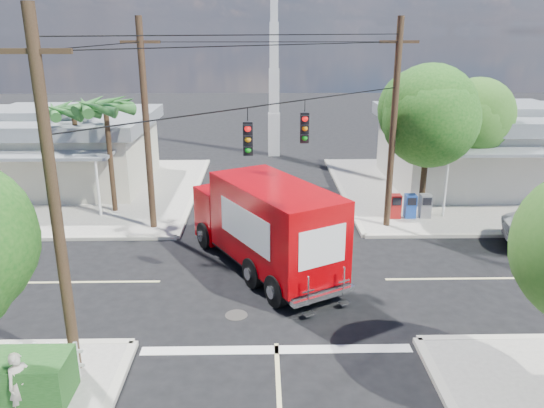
{
  "coord_description": "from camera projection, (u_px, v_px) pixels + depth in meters",
  "views": [
    {
      "loc": [
        -0.39,
        -16.99,
        8.4
      ],
      "look_at": [
        0.0,
        2.0,
        2.2
      ],
      "focal_mm": 35.0,
      "sensor_mm": 36.0,
      "label": 1
    }
  ],
  "objects": [
    {
      "name": "ground",
      "position": [
        273.0,
        280.0,
        18.76
      ],
      "size": [
        120.0,
        120.0,
        0.0
      ],
      "primitive_type": "plane",
      "color": "black",
      "rests_on": "ground"
    },
    {
      "name": "sidewalk_ne",
      "position": [
        465.0,
        190.0,
        29.29
      ],
      "size": [
        14.12,
        14.12,
        0.14
      ],
      "color": "gray",
      "rests_on": "ground"
    },
    {
      "name": "sidewalk_nw",
      "position": [
        69.0,
        192.0,
        28.87
      ],
      "size": [
        14.12,
        14.12,
        0.14
      ],
      "color": "gray",
      "rests_on": "ground"
    },
    {
      "name": "road_markings",
      "position": [
        274.0,
        300.0,
        17.36
      ],
      "size": [
        32.0,
        32.0,
        0.01
      ],
      "color": "beige",
      "rests_on": "ground"
    },
    {
      "name": "building_ne",
      "position": [
        491.0,
        145.0,
        29.65
      ],
      "size": [
        11.8,
        10.2,
        4.5
      ],
      "color": "beige",
      "rests_on": "sidewalk_ne"
    },
    {
      "name": "building_nw",
      "position": [
        54.0,
        147.0,
        29.69
      ],
      "size": [
        10.8,
        10.2,
        4.3
      ],
      "color": "beige",
      "rests_on": "sidewalk_nw"
    },
    {
      "name": "radio_tower",
      "position": [
        274.0,
        74.0,
        36.03
      ],
      "size": [
        0.8,
        0.8,
        17.0
      ],
      "color": "silver",
      "rests_on": "ground"
    },
    {
      "name": "tree_ne_front",
      "position": [
        430.0,
        116.0,
        23.84
      ],
      "size": [
        4.21,
        4.14,
        6.66
      ],
      "color": "#422D1C",
      "rests_on": "sidewalk_ne"
    },
    {
      "name": "tree_ne_back",
      "position": [
        467.0,
        121.0,
        26.16
      ],
      "size": [
        3.77,
        3.66,
        5.82
      ],
      "color": "#422D1C",
      "rests_on": "sidewalk_ne"
    },
    {
      "name": "palm_nw_front",
      "position": [
        106.0,
        109.0,
        24.18
      ],
      "size": [
        3.01,
        3.08,
        5.59
      ],
      "color": "#422D1C",
      "rests_on": "sidewalk_nw"
    },
    {
      "name": "palm_nw_back",
      "position": [
        73.0,
        112.0,
        25.68
      ],
      "size": [
        3.01,
        3.08,
        5.19
      ],
      "color": "#422D1C",
      "rests_on": "sidewalk_nw"
    },
    {
      "name": "utility_poles",
      "position": [
        228.0,
        142.0,
        18.8
      ],
      "size": [
        12.0,
        10.68,
        9.0
      ],
      "color": "#473321",
      "rests_on": "ground"
    },
    {
      "name": "vending_boxes",
      "position": [
        410.0,
        206.0,
        24.56
      ],
      "size": [
        1.9,
        0.5,
        1.1
      ],
      "color": "#A41514",
      "rests_on": "sidewalk_ne"
    },
    {
      "name": "delivery_truck",
      "position": [
        265.0,
        225.0,
        19.21
      ],
      "size": [
        5.81,
        7.94,
        3.39
      ],
      "color": "black",
      "rests_on": "ground"
    },
    {
      "name": "pedestrian",
      "position": [
        20.0,
        384.0,
        11.82
      ],
      "size": [
        0.64,
        0.67,
        1.54
      ],
      "primitive_type": "imported",
      "rotation": [
        0.0,
        0.0,
        0.91
      ],
      "color": "beige",
      "rests_on": "sidewalk_sw"
    }
  ]
}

